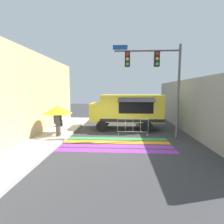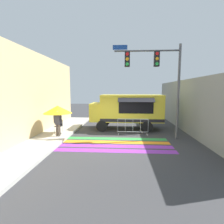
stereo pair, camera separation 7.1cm
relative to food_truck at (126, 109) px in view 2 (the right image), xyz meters
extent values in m
plane|color=#38383A|center=(-0.66, -3.47, -1.63)|extent=(60.00, 60.00, 0.00)
cube|color=#B7B5AD|center=(-5.97, -3.47, -1.55)|extent=(4.40, 16.00, 0.17)
cube|color=#DBBC84|center=(-6.01, -3.47, 1.15)|extent=(0.25, 16.00, 5.56)
cube|color=gray|center=(4.50, -0.47, 0.32)|extent=(0.20, 16.00, 3.90)
cube|color=purple|center=(-0.66, -5.26, -1.63)|extent=(6.40, 0.56, 0.01)
cube|color=purple|center=(-0.66, -4.50, -1.63)|extent=(6.40, 0.56, 0.01)
cube|color=orange|center=(-0.66, -3.74, -1.63)|extent=(6.40, 0.56, 0.01)
cube|color=green|center=(-0.66, -2.98, -1.63)|extent=(6.40, 0.56, 0.01)
cube|color=yellow|center=(0.43, 0.01, 0.09)|extent=(4.75, 2.37, 2.04)
cube|color=yellow|center=(-1.94, 0.01, -0.25)|extent=(1.68, 2.18, 1.38)
cube|color=#1E232D|center=(-2.73, 0.01, 0.10)|extent=(0.06, 1.90, 0.52)
cube|color=black|center=(0.71, -1.20, 0.24)|extent=(2.51, 0.03, 0.92)
cube|color=black|center=(0.71, -1.40, 0.78)|extent=(2.61, 0.43, 0.31)
cube|color=black|center=(0.43, -1.19, -0.76)|extent=(4.75, 0.01, 0.24)
cylinder|color=black|center=(-1.80, -1.09, -1.21)|extent=(0.85, 0.22, 0.85)
cylinder|color=black|center=(-1.80, 1.10, -1.21)|extent=(0.85, 0.22, 0.85)
cylinder|color=black|center=(1.55, -1.09, -1.21)|extent=(0.85, 0.22, 0.85)
cylinder|color=black|center=(1.55, 1.10, -1.21)|extent=(0.85, 0.22, 0.85)
cylinder|color=#515456|center=(3.21, -2.73, 1.31)|extent=(0.16, 0.16, 5.89)
cylinder|color=#515456|center=(1.21, -2.73, 3.87)|extent=(4.00, 0.11, 0.11)
cube|color=black|center=(1.81, -2.76, 3.36)|extent=(0.32, 0.28, 0.90)
cylinder|color=red|center=(1.81, -2.90, 3.66)|extent=(0.20, 0.02, 0.20)
cylinder|color=#F2A519|center=(1.81, -2.90, 3.36)|extent=(0.20, 0.02, 0.20)
cylinder|color=green|center=(1.81, -2.90, 3.06)|extent=(0.20, 0.02, 0.20)
cube|color=black|center=(0.01, -2.76, 3.36)|extent=(0.32, 0.28, 0.90)
cylinder|color=red|center=(0.01, -2.90, 3.66)|extent=(0.20, 0.02, 0.20)
cylinder|color=#F2A519|center=(0.01, -2.90, 3.36)|extent=(0.20, 0.02, 0.20)
cylinder|color=green|center=(0.01, -2.90, 3.06)|extent=(0.20, 0.02, 0.20)
cube|color=navy|center=(-0.44, -2.75, 4.09)|extent=(0.90, 0.02, 0.28)
cylinder|color=black|center=(-4.54, -2.70, -1.43)|extent=(0.36, 0.36, 0.06)
cylinder|color=#B2B2B7|center=(-4.54, -2.70, -0.50)|extent=(0.04, 0.04, 1.93)
cone|color=yellow|center=(-4.54, -2.70, 0.20)|extent=(1.88, 1.88, 0.52)
cylinder|color=#4C4C51|center=(-4.93, -2.48, -1.25)|extent=(0.02, 0.02, 0.44)
cylinder|color=#4C4C51|center=(-4.49, -2.48, -1.25)|extent=(0.02, 0.02, 0.44)
cylinder|color=#4C4C51|center=(-4.93, -2.04, -1.25)|extent=(0.02, 0.02, 0.44)
cylinder|color=#4C4C51|center=(-4.49, -2.04, -1.25)|extent=(0.02, 0.02, 0.44)
cube|color=black|center=(-4.71, -2.26, -1.01)|extent=(0.46, 0.46, 0.03)
cube|color=black|center=(-4.71, -2.05, -0.79)|extent=(0.46, 0.03, 0.41)
cylinder|color=brown|center=(-4.45, -3.21, -1.08)|extent=(0.13, 0.13, 0.76)
cylinder|color=brown|center=(-4.30, -3.21, -1.08)|extent=(0.13, 0.13, 0.76)
cube|color=#3F3F47|center=(-4.37, -3.21, -0.39)|extent=(0.34, 0.20, 0.62)
cylinder|color=#3F3F47|center=(-4.59, -3.21, -0.36)|extent=(0.09, 0.09, 0.53)
cylinder|color=#3F3F47|center=(-4.15, -3.21, -0.36)|extent=(0.09, 0.09, 0.53)
sphere|color=#9E7051|center=(-4.37, -3.21, 0.06)|extent=(0.21, 0.21, 0.21)
cylinder|color=#B7BABF|center=(0.47, -1.85, -0.53)|extent=(2.12, 0.04, 0.04)
cylinder|color=#B7BABF|center=(0.47, -1.85, -1.43)|extent=(2.12, 0.04, 0.04)
cylinder|color=#B7BABF|center=(-0.59, -1.85, -0.98)|extent=(0.02, 0.02, 0.90)
cylinder|color=#B7BABF|center=(-0.06, -1.85, -0.98)|extent=(0.02, 0.02, 0.90)
cylinder|color=#B7BABF|center=(0.47, -1.85, -0.98)|extent=(0.02, 0.02, 0.90)
cylinder|color=#B7BABF|center=(1.00, -1.85, -0.98)|extent=(0.02, 0.02, 0.90)
cylinder|color=#B7BABF|center=(1.53, -1.85, -0.98)|extent=(0.02, 0.02, 0.90)
cube|color=#B7BABF|center=(-0.54, -1.85, -1.62)|extent=(0.06, 0.44, 0.03)
cube|color=#B7BABF|center=(1.48, -1.85, -1.62)|extent=(0.06, 0.44, 0.03)
camera|label=1|loc=(-0.28, -13.91, 1.45)|focal=28.00mm
camera|label=2|loc=(-0.21, -13.91, 1.45)|focal=28.00mm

